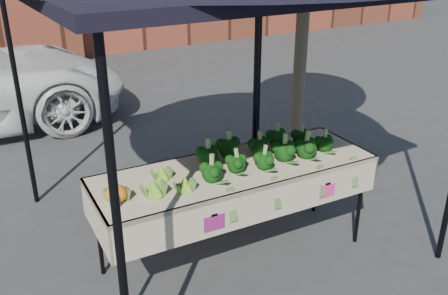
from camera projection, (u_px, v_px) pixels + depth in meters
The scene contains 7 objects.
ground at pixel (234, 261), 4.38m from camera, with size 90.00×90.00×0.00m, color #333336.
table at pixel (236, 213), 4.27m from camera, with size 2.44×0.92×0.90m.
canopy at pixel (218, 95), 4.36m from camera, with size 3.16×3.16×2.74m, color black, non-canonical shape.
broccoli_heap at pixel (262, 147), 4.19m from camera, with size 1.34×0.54×0.23m, color black.
romanesco_cluster at pixel (163, 177), 3.73m from camera, with size 0.40×0.44×0.17m, color #82B438.
cauliflower_pair at pixel (116, 192), 3.52m from camera, with size 0.17×0.17×0.16m, color orange.
street_tree at pixel (304, 4), 5.09m from camera, with size 2.04×2.04×4.01m, color #1E4C14, non-canonical shape.
Camera 1 is at (-1.93, -3.06, 2.68)m, focal length 39.45 mm.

